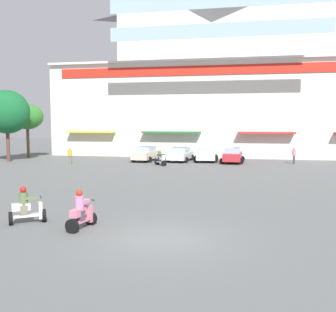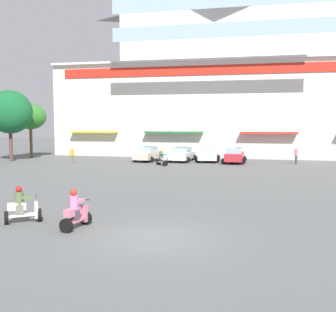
# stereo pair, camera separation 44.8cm
# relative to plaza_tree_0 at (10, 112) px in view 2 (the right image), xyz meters

# --- Properties ---
(ground_plane) EXTENTS (128.00, 128.00, 0.00)m
(ground_plane) POSITION_rel_plaza_tree_0_xyz_m (20.70, -9.35, -5.00)
(ground_plane) COLOR #5C5F5E
(colonial_building) EXTENTS (39.99, 17.78, 19.84)m
(colonial_building) POSITION_rel_plaza_tree_0_xyz_m (20.70, 14.11, 3.52)
(colonial_building) COLOR silver
(colonial_building) RESTS_ON ground
(plaza_tree_0) EXTENTS (4.55, 4.09, 7.20)m
(plaza_tree_0) POSITION_rel_plaza_tree_0_xyz_m (0.00, 0.00, 0.00)
(plaza_tree_0) COLOR brown
(plaza_tree_0) RESTS_ON ground
(plaza_tree_2) EXTENTS (3.56, 3.13, 6.03)m
(plaza_tree_2) POSITION_rel_plaza_tree_0_xyz_m (-0.23, 4.08, -0.42)
(plaza_tree_2) COLOR brown
(plaza_tree_2) RESTS_ON ground
(parked_car_0) EXTENTS (2.53, 4.38, 1.50)m
(parked_car_0) POSITION_rel_plaza_tree_0_xyz_m (13.56, 3.13, -4.23)
(parked_car_0) COLOR beige
(parked_car_0) RESTS_ON ground
(parked_car_1) EXTENTS (2.65, 4.43, 1.44)m
(parked_car_1) POSITION_rel_plaza_tree_0_xyz_m (17.06, 3.55, -4.26)
(parked_car_1) COLOR white
(parked_car_1) RESTS_ON ground
(parked_car_2) EXTENTS (2.65, 4.56, 1.44)m
(parked_car_2) POSITION_rel_plaza_tree_0_xyz_m (19.64, 4.15, -4.26)
(parked_car_2) COLOR silver
(parked_car_2) RESTS_ON ground
(parked_car_3) EXTENTS (2.36, 4.13, 1.50)m
(parked_car_3) POSITION_rel_plaza_tree_0_xyz_m (22.33, 3.13, -4.24)
(parked_car_3) COLOR #B52831
(parked_car_3) RESTS_ON ground
(scooter_rider_4) EXTENTS (0.75, 1.43, 1.52)m
(scooter_rider_4) POSITION_rel_plaza_tree_0_xyz_m (17.51, -21.81, -4.38)
(scooter_rider_4) COLOR black
(scooter_rider_4) RESTS_ON ground
(scooter_rider_5) EXTENTS (1.43, 1.21, 1.49)m
(scooter_rider_5) POSITION_rel_plaza_tree_0_xyz_m (15.07, -21.48, -4.38)
(scooter_rider_5) COLOR black
(scooter_rider_5) RESTS_ON ground
(scooter_rider_6) EXTENTS (1.29, 1.29, 1.48)m
(scooter_rider_6) POSITION_rel_plaza_tree_0_xyz_m (15.88, -0.49, -4.38)
(scooter_rider_6) COLOR black
(scooter_rider_6) RESTS_ON ground
(pedestrian_0) EXTENTS (0.50, 0.50, 1.60)m
(pedestrian_0) POSITION_rel_plaza_tree_0_xyz_m (28.12, 3.29, -4.09)
(pedestrian_0) COLOR #464148
(pedestrian_0) RESTS_ON ground
(pedestrian_1) EXTENTS (0.53, 0.53, 1.55)m
(pedestrian_1) POSITION_rel_plaza_tree_0_xyz_m (7.17, -0.96, -4.13)
(pedestrian_1) COLOR #696751
(pedestrian_1) RESTS_ON ground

